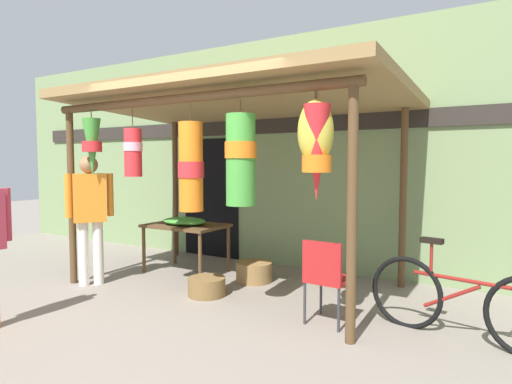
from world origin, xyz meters
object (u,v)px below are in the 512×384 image
object	(u,v)px
display_table	(186,229)
customer_foreground	(90,209)
flower_heap_on_table	(185,221)
wicker_basket_by_table	(207,287)
parked_bicycle	(462,302)
wicker_basket_spare	(254,272)
folding_chair	(326,274)

from	to	relation	value
display_table	customer_foreground	world-z (taller)	customer_foreground
flower_heap_on_table	wicker_basket_by_table	world-z (taller)	flower_heap_on_table
flower_heap_on_table	parked_bicycle	world-z (taller)	parked_bicycle
customer_foreground	parked_bicycle	bearing A→B (deg)	6.52
wicker_basket_by_table	customer_foreground	xyz separation A→B (m)	(-1.58, -0.39, 0.89)
display_table	wicker_basket_spare	world-z (taller)	display_table
flower_heap_on_table	wicker_basket_spare	distance (m)	1.26
wicker_basket_by_table	folding_chair	bearing A→B (deg)	-5.71
display_table	customer_foreground	xyz separation A→B (m)	(-0.64, -1.15, 0.37)
display_table	parked_bicycle	size ratio (longest dim) A/B	0.66
wicker_basket_spare	parked_bicycle	distance (m)	2.70
display_table	folding_chair	distance (m)	2.69
customer_foreground	display_table	bearing A→B (deg)	60.97
flower_heap_on_table	customer_foreground	bearing A→B (deg)	-121.42
folding_chair	wicker_basket_by_table	xyz separation A→B (m)	(-1.58, 0.16, -0.39)
customer_foreground	folding_chair	bearing A→B (deg)	4.22
display_table	customer_foreground	bearing A→B (deg)	-119.03
display_table	flower_heap_on_table	bearing A→B (deg)	-65.22
flower_heap_on_table	folding_chair	distance (m)	2.66
parked_bicycle	display_table	bearing A→B (deg)	170.02
customer_foreground	flower_heap_on_table	bearing A→B (deg)	58.58
display_table	wicker_basket_by_table	world-z (taller)	display_table
wicker_basket_by_table	wicker_basket_spare	world-z (taller)	wicker_basket_spare
display_table	flower_heap_on_table	world-z (taller)	flower_heap_on_table
display_table	folding_chair	xyz separation A→B (m)	(2.53, -0.92, -0.12)
flower_heap_on_table	wicker_basket_by_table	distance (m)	1.32
folding_chair	wicker_basket_spare	bearing A→B (deg)	145.17
wicker_basket_spare	parked_bicycle	xyz separation A→B (m)	(2.60, -0.72, 0.22)
display_table	wicker_basket_by_table	distance (m)	1.32
wicker_basket_by_table	display_table	bearing A→B (deg)	141.24
flower_heap_on_table	wicker_basket_spare	size ratio (longest dim) A/B	1.40
flower_heap_on_table	parked_bicycle	size ratio (longest dim) A/B	0.39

